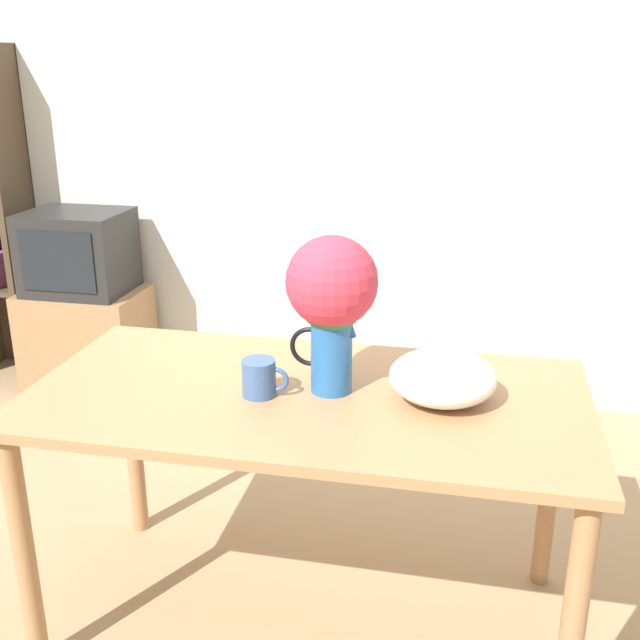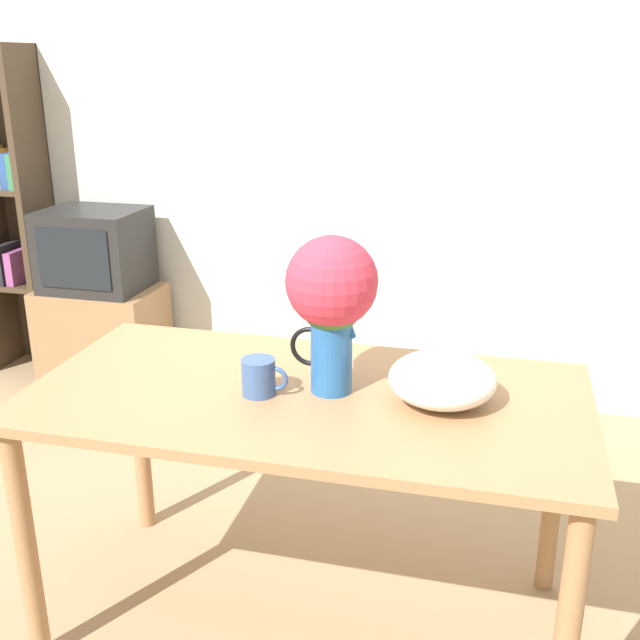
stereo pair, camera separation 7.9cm
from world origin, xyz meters
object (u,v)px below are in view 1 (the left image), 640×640
Objects in this scene: coffee_mug at (260,378)px; white_bowl at (442,377)px; tv_set at (78,252)px; flower_vase at (332,295)px.

white_bowl reaches higher than coffee_mug.
flower_vase is at bearing -42.38° from tv_set.
coffee_mug is 0.46× the size of white_bowl.
white_bowl is (0.31, -0.00, -0.22)m from flower_vase.
coffee_mug is 0.51m from white_bowl.
white_bowl is (0.50, 0.07, 0.02)m from coffee_mug.
tv_set is (-1.42, 1.54, -0.09)m from coffee_mug.
flower_vase is 3.36× the size of coffee_mug.
flower_vase is 1.53× the size of white_bowl.
flower_vase is at bearing 21.52° from coffee_mug.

